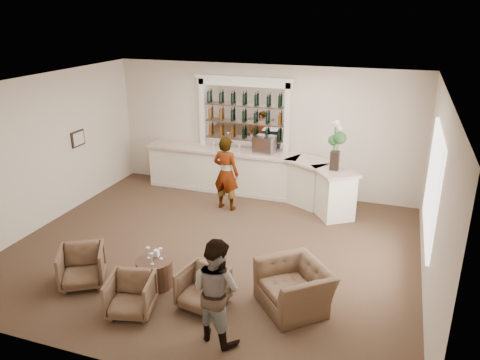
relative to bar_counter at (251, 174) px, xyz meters
The scene contains 19 objects.
ground 3.05m from the bar_counter, 86.88° to the right, with size 8.00×8.00×0.00m, color #513728.
room_shell 2.91m from the bar_counter, 81.89° to the right, with size 8.04×7.02×3.32m.
bar_counter is the anchor object (origin of this frame).
back_bar_alcove 1.55m from the bar_counter, 129.15° to the left, with size 2.64×0.25×3.00m.
cocktail_table 4.60m from the bar_counter, 93.65° to the right, with size 0.63×0.63×0.50m, color #4D2E21.
sommelier 1.10m from the bar_counter, 106.72° to the right, with size 0.66×0.43×1.80m, color gray.
guest 5.65m from the bar_counter, 77.24° to the right, with size 0.79×0.61×1.62m, color gray.
armchair_left 5.19m from the bar_counter, 107.00° to the right, with size 0.74×0.77×0.70m, color brown.
armchair_center 5.41m from the bar_counter, 92.80° to the right, with size 0.69×0.71×0.65m, color brown.
armchair_right 4.92m from the bar_counter, 81.24° to the right, with size 0.70×0.72×0.66m, color brown.
armchair_far 4.90m from the bar_counter, 63.87° to the right, with size 1.13×0.99×0.73m, color brown.
espresso_machine 0.86m from the bar_counter, 15.74° to the left, with size 0.51×0.43×0.45m, color #ACACB0.
flower_vase 2.56m from the bar_counter, 15.25° to the right, with size 0.30×0.30×1.15m.
wine_glass_bar_left 1.20m from the bar_counter, behind, with size 0.07×0.07×0.21m, color white, non-canonical shape.
wine_glass_bar_right 0.74m from the bar_counter, behind, with size 0.07×0.07×0.21m, color white, non-canonical shape.
wine_glass_tbl_a 4.56m from the bar_counter, 95.18° to the right, with size 0.07×0.07×0.21m, color white, non-canonical shape.
wine_glass_tbl_b 4.50m from the bar_counter, 92.45° to the right, with size 0.07×0.07×0.21m, color white, non-canonical shape.
wine_glass_tbl_c 4.71m from the bar_counter, 93.07° to the right, with size 0.07×0.07×0.21m, color white, non-canonical shape.
napkin_holder 4.45m from the bar_counter, 94.02° to the right, with size 0.08×0.08×0.12m, color white.
Camera 1 is at (3.29, -7.81, 4.61)m, focal length 35.00 mm.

